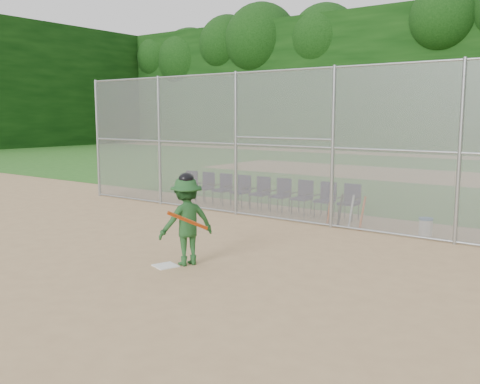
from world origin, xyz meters
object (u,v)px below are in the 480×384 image
Objects in this scene: home_plate at (166,266)px; chair_0 at (188,186)px; batter_at_plate at (186,220)px; water_cooler at (426,226)px.

chair_0 is (-5.00, 6.14, 0.47)m from home_plate.
batter_at_plate is 1.82× the size of chair_0.
batter_at_plate is 7.82m from chair_0.
batter_at_plate reaches higher than home_plate.
water_cooler is 8.08m from chair_0.
water_cooler is (2.83, 5.20, -0.64)m from batter_at_plate.
home_plate is at bearing -50.87° from chair_0.
chair_0 reaches higher than home_plate.
chair_0 is (-8.05, 0.60, 0.27)m from water_cooler.
chair_0 is (-5.23, 5.80, -0.37)m from batter_at_plate.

